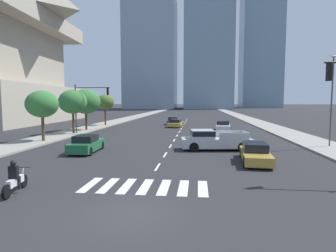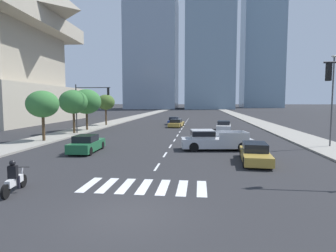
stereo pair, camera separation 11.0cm
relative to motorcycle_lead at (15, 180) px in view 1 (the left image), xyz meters
The scene contains 19 objects.
ground_plane 5.80m from the motorcycle_lead, 17.65° to the right, with size 800.00×800.00×0.00m, color #28282B.
sidewalk_east 34.07m from the motorcycle_lead, 56.02° to the left, with size 4.00×260.00×0.15m, color gray.
sidewalk_west 29.38m from the motorcycle_lead, 105.89° to the left, with size 4.00×260.00×0.15m, color gray.
crosswalk_near 5.74m from the motorcycle_lead, 15.67° to the left, with size 5.85×2.44×0.01m.
lane_divider_center 30.06m from the motorcycle_lead, 79.46° to the left, with size 0.14×50.00×0.01m.
motorcycle_lead is the anchor object (origin of this frame).
pickup_truck 15.16m from the motorcycle_lead, 52.79° to the left, with size 5.92×2.71×1.67m.
sedan_gold_0 32.99m from the motorcycle_lead, 82.28° to the left, with size 2.29×4.93×1.25m.
sedan_white_1 30.22m from the motorcycle_lead, 67.85° to the left, with size 2.29×4.69×1.31m.
sedan_gold_2 13.99m from the motorcycle_lead, 33.00° to the left, with size 2.07×4.85×1.27m.
sedan_blue_3 37.91m from the motorcycle_lead, 84.46° to the left, with size 1.96×4.80×1.29m.
sedan_green_4 10.00m from the motorcycle_lead, 94.83° to the left, with size 1.89×4.31×1.36m.
traffic_signal_far 22.36m from the motorcycle_lead, 103.79° to the left, with size 4.59×0.28×5.92m.
street_lamp_east 24.38m from the motorcycle_lead, 36.44° to the left, with size 0.50×0.24×7.76m.
street_tree_nearest 16.74m from the motorcycle_lead, 116.15° to the left, with size 3.10×3.10×4.92m.
street_tree_second 22.97m from the motorcycle_lead, 108.60° to the left, with size 3.40×3.40×5.26m.
street_tree_third 26.72m from the motorcycle_lead, 105.87° to the left, with size 3.94×3.94×5.52m.
street_tree_fourth 34.33m from the motorcycle_lead, 102.24° to the left, with size 2.92×2.92×4.98m.
office_tower_right_skyline 193.31m from the motorcycle_lead, 75.05° to the left, with size 24.35×23.14×120.02m.
Camera 1 is at (2.45, -9.45, 4.01)m, focal length 29.94 mm.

